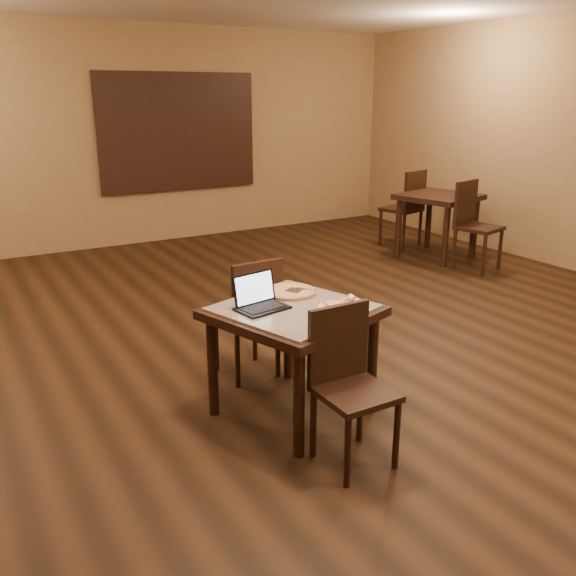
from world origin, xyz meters
TOP-DOWN VIEW (x-y plane):
  - ground at (0.00, 0.00)m, footprint 10.00×10.00m
  - wall_back at (0.00, 5.00)m, footprint 8.00×0.02m
  - mural at (0.50, 4.96)m, footprint 2.34×0.05m
  - tiled_table at (-0.77, -0.38)m, footprint 1.16×1.16m
  - chair_main_near at (-0.77, -1.00)m, footprint 0.40×0.40m
  - chair_main_far at (-0.76, 0.24)m, footprint 0.43×0.43m
  - laptop at (-0.97, -0.28)m, footprint 0.35×0.30m
  - plate at (-0.55, -0.56)m, footprint 0.24×0.24m
  - pizza_slice at (-0.55, -0.56)m, footprint 0.28×0.28m
  - pizza_pan at (-0.65, -0.14)m, footprint 0.36×0.36m
  - pizza_whole at (-0.65, -0.14)m, footprint 0.35×0.35m
  - spatula at (-0.63, -0.16)m, footprint 0.22×0.26m
  - napkin_roll at (-0.37, -0.52)m, footprint 0.06×0.17m
  - other_table_a at (3.00, 2.24)m, footprint 1.08×1.08m
  - other_table_a_chair_near at (2.98, 1.61)m, footprint 0.57×0.57m
  - other_table_a_chair_far at (3.02, 2.87)m, footprint 0.57×0.57m

SIDE VIEW (x-z plane):
  - ground at x=0.00m, z-range 0.00..0.00m
  - chair_main_near at x=-0.77m, z-range 0.06..0.99m
  - chair_main_far at x=-0.76m, z-range 0.06..1.00m
  - other_table_a_chair_near at x=2.98m, z-range 0.07..1.14m
  - other_table_a_chair_far at x=3.02m, z-range 0.07..1.14m
  - tiled_table at x=-0.77m, z-range 0.28..1.04m
  - other_table_a at x=3.00m, z-range 0.27..1.11m
  - pizza_pan at x=-0.65m, z-range 0.76..0.77m
  - plate at x=-0.55m, z-range 0.76..0.78m
  - napkin_roll at x=-0.37m, z-range 0.76..0.80m
  - pizza_whole at x=-0.65m, z-range 0.77..0.79m
  - pizza_slice at x=-0.55m, z-range 0.77..0.80m
  - spatula at x=-0.63m, z-range 0.78..0.80m
  - laptop at x=-0.97m, z-range 0.71..0.93m
  - wall_back at x=0.00m, z-range 0.00..3.00m
  - mural at x=0.50m, z-range 0.73..2.37m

